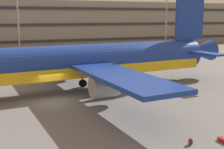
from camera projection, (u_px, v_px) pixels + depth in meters
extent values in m
plane|color=slate|center=(54.00, 101.00, 28.94)|extent=(600.00, 600.00, 0.00)
cube|color=gray|center=(12.00, 24.00, 77.76)|extent=(163.82, 14.25, 12.18)
cube|color=#2D2D33|center=(15.00, 42.00, 71.97)|extent=(162.18, 0.24, 0.70)
cube|color=#2D2D33|center=(14.00, 25.00, 71.19)|extent=(162.18, 0.24, 0.70)
cube|color=#2D2D33|center=(13.00, 8.00, 70.41)|extent=(162.18, 0.24, 0.70)
cylinder|color=navy|center=(76.00, 61.00, 32.14)|extent=(32.45, 6.18, 3.59)
cube|color=yellow|center=(76.00, 70.00, 32.33)|extent=(31.16, 6.00, 1.15)
cone|color=navy|center=(199.00, 51.00, 39.75)|extent=(4.53, 3.21, 2.88)
cube|color=navy|center=(190.00, 19.00, 38.12)|extent=(4.33, 0.71, 5.39)
cube|color=navy|center=(204.00, 53.00, 35.72)|extent=(2.23, 5.52, 0.20)
cube|color=navy|center=(169.00, 48.00, 41.71)|extent=(2.23, 5.52, 0.20)
cube|color=navy|center=(122.00, 77.00, 25.11)|extent=(5.47, 13.86, 0.36)
cube|color=navy|center=(62.00, 54.00, 40.15)|extent=(5.47, 13.86, 0.36)
cylinder|color=#9E9EA3|center=(105.00, 86.00, 27.28)|extent=(2.72, 2.18, 1.98)
cylinder|color=#9E9EA3|center=(64.00, 67.00, 38.04)|extent=(2.72, 2.18, 1.98)
cylinder|color=black|center=(93.00, 89.00, 31.92)|extent=(0.93, 0.42, 0.90)
cylinder|color=slate|center=(93.00, 82.00, 31.77)|extent=(0.20, 0.20, 1.55)
cylinder|color=black|center=(83.00, 83.00, 34.60)|extent=(0.93, 0.42, 0.90)
cylinder|color=slate|center=(83.00, 77.00, 34.45)|extent=(0.20, 0.20, 1.55)
cylinder|color=gray|center=(166.00, 13.00, 81.39)|extent=(0.36, 0.36, 18.21)
cube|color=#B21E23|center=(224.00, 140.00, 19.48)|extent=(0.40, 0.79, 0.23)
cube|color=black|center=(219.00, 138.00, 19.85)|extent=(0.19, 0.03, 0.02)
ellipsoid|color=#592619|center=(191.00, 142.00, 19.00)|extent=(0.40, 0.39, 0.42)
ellipsoid|color=#592619|center=(190.00, 143.00, 18.90)|extent=(0.24, 0.22, 0.19)
torus|color=black|center=(191.00, 138.00, 18.99)|extent=(0.07, 0.06, 0.08)
cube|color=black|center=(192.00, 141.00, 19.09)|extent=(0.04, 0.04, 0.36)
cube|color=black|center=(189.00, 141.00, 19.13)|extent=(0.04, 0.04, 0.36)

